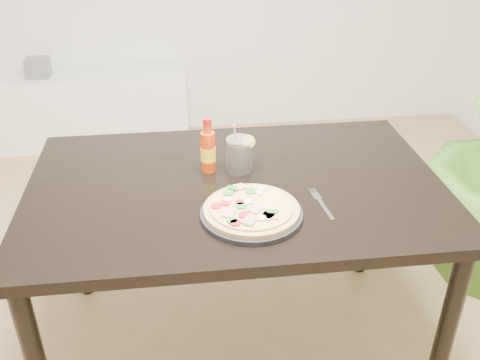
{
  "coord_description": "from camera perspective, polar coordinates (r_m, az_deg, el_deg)",
  "views": [
    {
      "loc": [
        -0.16,
        -1.46,
        1.66
      ],
      "look_at": [
        0.02,
        -0.03,
        0.83
      ],
      "focal_mm": 40.0,
      "sensor_mm": 36.0,
      "label": 1
    }
  ],
  "objects": [
    {
      "name": "cd_stack",
      "position": [
        3.79,
        -20.74,
        11.16
      ],
      "size": [
        0.14,
        0.12,
        0.13
      ],
      "color": "slate",
      "rests_on": "media_console"
    },
    {
      "name": "dining_table",
      "position": [
        1.85,
        -0.45,
        -2.54
      ],
      "size": [
        1.4,
        0.9,
        0.75
      ],
      "color": "black",
      "rests_on": "ground"
    },
    {
      "name": "floor",
      "position": [
        2.22,
        -0.66,
        -18.53
      ],
      "size": [
        4.5,
        4.5,
        0.0
      ],
      "primitive_type": "plane",
      "color": "#9E7A51",
      "rests_on": "ground"
    },
    {
      "name": "plate",
      "position": [
        1.63,
        1.23,
        -3.63
      ],
      "size": [
        0.31,
        0.31,
        0.02
      ],
      "primitive_type": "cylinder",
      "color": "black",
      "rests_on": "dining_table"
    },
    {
      "name": "media_console",
      "position": [
        3.86,
        -16.24,
        7.25
      ],
      "size": [
        1.4,
        0.34,
        0.5
      ],
      "primitive_type": "cube",
      "color": "white",
      "rests_on": "ground"
    },
    {
      "name": "cola_cup",
      "position": [
        1.86,
        -0.06,
        2.65
      ],
      "size": [
        0.1,
        0.09,
        0.18
      ],
      "rotation": [
        0.0,
        0.0,
        0.21
      ],
      "color": "black",
      "rests_on": "dining_table"
    },
    {
      "name": "pizza",
      "position": [
        1.62,
        1.19,
        -3.07
      ],
      "size": [
        0.29,
        0.29,
        0.03
      ],
      "color": "tan",
      "rests_on": "plate"
    },
    {
      "name": "hot_sauce_bottle",
      "position": [
        1.85,
        -3.42,
        3.16
      ],
      "size": [
        0.05,
        0.05,
        0.2
      ],
      "rotation": [
        0.0,
        0.0,
        0.1
      ],
      "color": "red",
      "rests_on": "dining_table"
    },
    {
      "name": "fork",
      "position": [
        1.71,
        8.63,
        -2.42
      ],
      "size": [
        0.04,
        0.19,
        0.0
      ],
      "rotation": [
        0.0,
        0.0,
        0.12
      ],
      "color": "silver",
      "rests_on": "dining_table"
    }
  ]
}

